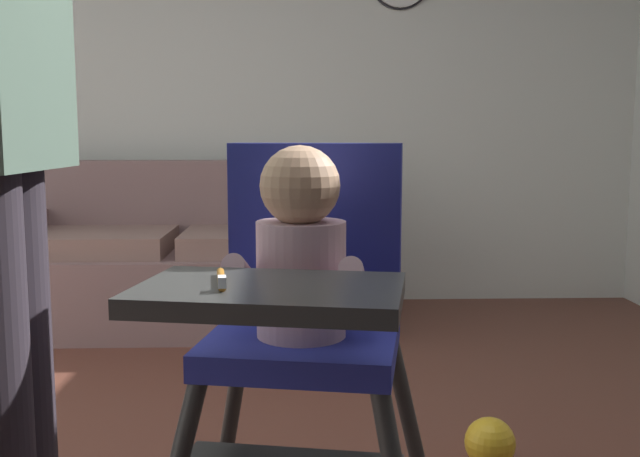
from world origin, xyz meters
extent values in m
cube|color=silver|center=(0.00, 2.50, 1.33)|extent=(5.12, 0.06, 2.67)
cube|color=#846565|center=(-0.49, 1.92, 0.20)|extent=(1.87, 0.84, 0.40)
cube|color=#846565|center=(-0.49, 2.25, 0.63)|extent=(1.87, 0.22, 0.46)
cube|color=#846565|center=(-1.33, 1.92, 0.50)|extent=(0.20, 0.84, 0.20)
cube|color=#846565|center=(0.36, 1.92, 0.50)|extent=(0.20, 0.84, 0.20)
cube|color=#8A6A61|center=(-0.88, 1.87, 0.46)|extent=(0.73, 0.60, 0.11)
cube|color=#8A6A61|center=(-0.09, 1.87, 0.46)|extent=(0.73, 0.60, 0.11)
cube|color=#4C6B47|center=(0.15, 2.12, 0.60)|extent=(0.35, 0.13, 0.34)
cylinder|color=#333433|center=(-0.04, -0.23, 0.28)|extent=(0.15, 0.19, 0.58)
cylinder|color=#333433|center=(0.40, -0.31, 0.28)|extent=(0.19, 0.15, 0.58)
cube|color=#28309B|center=(0.14, -0.48, 0.59)|extent=(0.42, 0.42, 0.05)
cube|color=#28309B|center=(0.17, -0.33, 0.80)|extent=(0.37, 0.13, 0.36)
cube|color=#333433|center=(0.09, -0.77, 0.76)|extent=(0.44, 0.33, 0.03)
cylinder|color=beige|center=(0.13, -0.50, 0.73)|extent=(0.20, 0.20, 0.22)
sphere|color=tan|center=(0.13, -0.51, 0.91)|extent=(0.15, 0.15, 0.15)
cylinder|color=beige|center=(0.02, -0.52, 0.74)|extent=(0.07, 0.15, 0.10)
cylinder|color=beige|center=(0.23, -0.56, 0.74)|extent=(0.07, 0.15, 0.10)
cylinder|color=#C67A23|center=(0.01, -0.75, 0.78)|extent=(0.03, 0.13, 0.01)
cube|color=white|center=(0.02, -0.81, 0.79)|extent=(0.01, 0.03, 0.02)
cylinder|color=#2E272F|center=(-0.44, -0.42, 0.47)|extent=(0.14, 0.14, 0.94)
cylinder|color=#506758|center=(-0.44, -0.24, 1.25)|extent=(0.07, 0.07, 0.56)
sphere|color=gold|center=(0.71, 0.21, 0.08)|extent=(0.15, 0.15, 0.15)
camera|label=1|loc=(0.12, -1.84, 1.00)|focal=40.40mm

